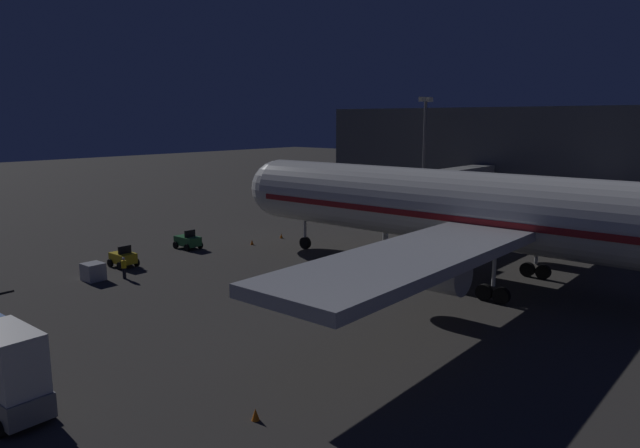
# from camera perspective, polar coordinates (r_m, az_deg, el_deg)

# --- Properties ---
(ground_plane) EXTENTS (320.00, 320.00, 0.00)m
(ground_plane) POSITION_cam_1_polar(r_m,az_deg,el_deg) (51.69, 7.71, -4.20)
(ground_plane) COLOR #383533
(airliner_at_gate) EXTENTS (50.09, 59.83, 20.01)m
(airliner_at_gate) POSITION_cam_1_polar(r_m,az_deg,el_deg) (45.42, 20.55, 0.70)
(airliner_at_gate) COLOR silver
(airliner_at_gate) RESTS_ON ground_plane
(jet_bridge) EXTENTS (25.52, 3.40, 7.41)m
(jet_bridge) POSITION_cam_1_polar(r_m,az_deg,el_deg) (64.44, 10.77, 3.91)
(jet_bridge) COLOR #9E9E99
(jet_bridge) RESTS_ON ground_plane
(terminal_wall) EXTENTS (6.00, 80.00, 14.45)m
(terminal_wall) POSITION_cam_1_polar(r_m,az_deg,el_deg) (75.29, 27.79, 4.84)
(terminal_wall) COLOR #4C4F54
(terminal_wall) RESTS_ON ground_plane
(apron_floodlight_mast) EXTENTS (2.90, 0.50, 15.81)m
(apron_floodlight_mast) POSITION_cam_1_polar(r_m,az_deg,el_deg) (78.36, 10.34, 7.56)
(apron_floodlight_mast) COLOR #59595E
(apron_floodlight_mast) RESTS_ON ground_plane
(baggage_tug_lead) EXTENTS (1.86, 2.68, 1.95)m
(baggage_tug_lead) POSITION_cam_1_polar(r_m,az_deg,el_deg) (59.59, -13.01, -1.66)
(baggage_tug_lead) COLOR #287038
(baggage_tug_lead) RESTS_ON ground_plane
(cargo_truck_aft) EXTENTS (2.36, 5.33, 4.06)m
(cargo_truck_aft) POSITION_cam_1_polar(r_m,az_deg,el_deg) (29.41, -28.77, -12.75)
(cargo_truck_aft) COLOR slate
(cargo_truck_aft) RESTS_ON ground_plane
(baggage_tug_spare) EXTENTS (1.86, 2.31, 1.95)m
(baggage_tug_spare) POSITION_cam_1_polar(r_m,az_deg,el_deg) (53.90, -18.99, -3.23)
(baggage_tug_spare) COLOR yellow
(baggage_tug_spare) RESTS_ON ground_plane
(baggage_container_mid_row) EXTENTS (1.50, 1.57, 1.42)m
(baggage_container_mid_row) POSITION_cam_1_polar(r_m,az_deg,el_deg) (50.27, -21.63, -4.44)
(baggage_container_mid_row) COLOR #B7BABF
(baggage_container_mid_row) RESTS_ON ground_plane
(ground_crew_near_nose_gear) EXTENTS (0.40, 0.40, 1.81)m
(ground_crew_near_nose_gear) POSITION_cam_1_polar(r_m,az_deg,el_deg) (49.83, -18.92, -4.05)
(ground_crew_near_nose_gear) COLOR black
(ground_crew_near_nose_gear) RESTS_ON ground_plane
(traffic_cone_nose_port) EXTENTS (0.36, 0.36, 0.55)m
(traffic_cone_nose_port) POSITION_cam_1_polar(r_m,az_deg,el_deg) (63.34, -3.87, -1.17)
(traffic_cone_nose_port) COLOR orange
(traffic_cone_nose_port) RESTS_ON ground_plane
(traffic_cone_nose_starboard) EXTENTS (0.36, 0.36, 0.55)m
(traffic_cone_nose_starboard) POSITION_cam_1_polar(r_m,az_deg,el_deg) (60.33, -6.78, -1.80)
(traffic_cone_nose_starboard) COLOR orange
(traffic_cone_nose_starboard) RESTS_ON ground_plane
(traffic_cone_wingtip_svc_side) EXTENTS (0.36, 0.36, 0.55)m
(traffic_cone_wingtip_svc_side) POSITION_cam_1_polar(r_m,az_deg,el_deg) (26.42, -6.43, -18.30)
(traffic_cone_wingtip_svc_side) COLOR orange
(traffic_cone_wingtip_svc_side) RESTS_ON ground_plane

